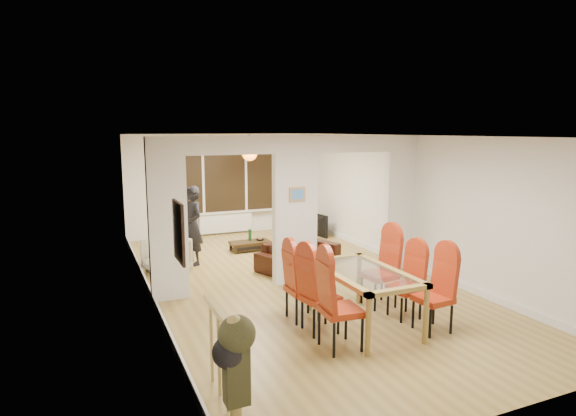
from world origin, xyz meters
TOP-DOWN VIEW (x-y plane):
  - floor at (0.00, 0.00)m, footprint 5.00×9.00m
  - room_walls at (0.00, 0.00)m, footprint 5.00×9.00m
  - divider_wall at (0.00, 0.00)m, footprint 5.00×0.18m
  - bay_window_blinds at (0.00, 4.44)m, footprint 3.00×0.08m
  - radiator at (0.00, 4.40)m, footprint 1.40×0.08m
  - pendant_light at (0.30, 3.30)m, footprint 0.36×0.36m
  - stair_newel at (-2.25, -3.20)m, footprint 0.40×1.20m
  - wall_poster at (-2.47, -2.40)m, footprint 0.04×0.52m
  - pillar_photo at (0.00, -0.10)m, footprint 0.30×0.03m
  - dining_table at (0.06, -2.16)m, footprint 0.96×1.70m
  - dining_chair_la at (-0.56, -2.64)m, footprint 0.51×0.51m
  - dining_chair_lb at (-0.56, -2.08)m, footprint 0.52×0.52m
  - dining_chair_lc at (-0.60, -1.60)m, footprint 0.43×0.43m
  - dining_chair_ra at (0.83, -2.68)m, footprint 0.47×0.47m
  - dining_chair_rb at (0.78, -2.13)m, footprint 0.48×0.48m
  - dining_chair_rc at (0.72, -1.58)m, footprint 0.51×0.51m
  - sofa at (0.49, 0.89)m, footprint 1.96×1.36m
  - armchair at (-2.00, 1.58)m, footprint 0.94×0.95m
  - person at (-1.42, 1.88)m, footprint 0.66×0.52m
  - television at (2.00, 3.34)m, footprint 1.01×0.26m
  - coffee_table at (0.01, 2.48)m, footprint 0.93×0.51m
  - bottle at (0.03, 2.56)m, footprint 0.07×0.07m
  - bowl at (0.26, 2.51)m, footprint 0.19×0.19m
  - shoes at (0.09, -0.43)m, footprint 0.26×0.28m

SIDE VIEW (x-z plane):
  - floor at x=0.00m, z-range -0.01..0.01m
  - shoes at x=0.09m, z-range 0.00..0.11m
  - coffee_table at x=0.01m, z-range 0.00..0.21m
  - bowl at x=0.26m, z-range 0.21..0.26m
  - sofa at x=0.49m, z-range 0.00..0.53m
  - television at x=2.00m, z-range 0.00..0.58m
  - radiator at x=0.00m, z-range 0.05..0.55m
  - armchair at x=-2.00m, z-range 0.00..0.66m
  - bottle at x=0.03m, z-range 0.21..0.49m
  - dining_table at x=0.06m, z-range 0.00..0.80m
  - dining_chair_rb at x=0.78m, z-range 0.00..1.02m
  - dining_chair_lc at x=-0.60m, z-range 0.00..1.06m
  - dining_chair_ra at x=0.83m, z-range 0.00..1.08m
  - stair_newel at x=-2.25m, z-range 0.00..1.10m
  - dining_chair_lb at x=-0.56m, z-range 0.00..1.10m
  - dining_chair_rc at x=0.72m, z-range 0.00..1.13m
  - dining_chair_la at x=-0.56m, z-range 0.00..1.18m
  - person at x=-1.42m, z-range 0.00..1.60m
  - room_walls at x=0.00m, z-range 0.00..2.60m
  - divider_wall at x=0.00m, z-range 0.00..2.60m
  - bay_window_blinds at x=0.00m, z-range 0.60..2.40m
  - wall_poster at x=-2.47m, z-range 1.27..1.94m
  - pillar_photo at x=0.00m, z-range 1.48..1.73m
  - pendant_light at x=0.30m, z-range 1.97..2.33m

